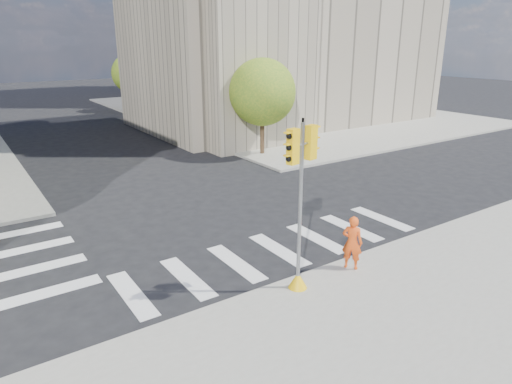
# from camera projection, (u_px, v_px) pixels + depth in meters

# --- Properties ---
(ground) EXTENTS (160.00, 160.00, 0.00)m
(ground) POSITION_uv_depth(u_px,v_px,m) (250.00, 231.00, 17.94)
(ground) COLOR black
(ground) RESTS_ON ground
(sidewalk_far_right) EXTENTS (28.00, 40.00, 0.15)m
(sidewalk_far_right) POSITION_uv_depth(u_px,v_px,m) (273.00, 110.00, 48.98)
(sidewalk_far_right) COLOR gray
(sidewalk_far_right) RESTS_ON ground
(civic_building) EXTENTS (26.00, 16.00, 19.39)m
(civic_building) POSITION_uv_depth(u_px,v_px,m) (279.00, 39.00, 38.97)
(civic_building) COLOR gray
(civic_building) RESTS_ON ground
(tree_re_near) EXTENTS (4.20, 4.20, 6.16)m
(tree_re_near) POSITION_uv_depth(u_px,v_px,m) (262.00, 92.00, 28.51)
(tree_re_near) COLOR #382616
(tree_re_near) RESTS_ON ground
(tree_re_mid) EXTENTS (4.60, 4.60, 6.66)m
(tree_re_mid) POSITION_uv_depth(u_px,v_px,m) (180.00, 76.00, 37.86)
(tree_re_mid) COLOR #382616
(tree_re_mid) RESTS_ON ground
(tree_re_far) EXTENTS (4.00, 4.00, 5.88)m
(tree_re_far) POSITION_uv_depth(u_px,v_px,m) (131.00, 74.00, 47.45)
(tree_re_far) COLOR #382616
(tree_re_far) RESTS_ON ground
(lamp_near) EXTENTS (0.35, 0.18, 8.11)m
(lamp_near) POSITION_uv_depth(u_px,v_px,m) (236.00, 79.00, 31.76)
(lamp_near) COLOR black
(lamp_near) RESTS_ON sidewalk_far_right
(lamp_far) EXTENTS (0.35, 0.18, 8.11)m
(lamp_far) POSITION_uv_depth(u_px,v_px,m) (158.00, 69.00, 42.77)
(lamp_far) COLOR black
(lamp_far) RESTS_ON sidewalk_far_right
(traffic_signal) EXTENTS (1.08, 0.56, 5.04)m
(traffic_signal) POSITION_uv_depth(u_px,v_px,m) (300.00, 220.00, 12.86)
(traffic_signal) COLOR yellow
(traffic_signal) RESTS_ON sidewalk_near
(photographer) EXTENTS (0.71, 0.78, 1.78)m
(photographer) POSITION_uv_depth(u_px,v_px,m) (352.00, 242.00, 14.45)
(photographer) COLOR #ED5016
(photographer) RESTS_ON sidewalk_near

